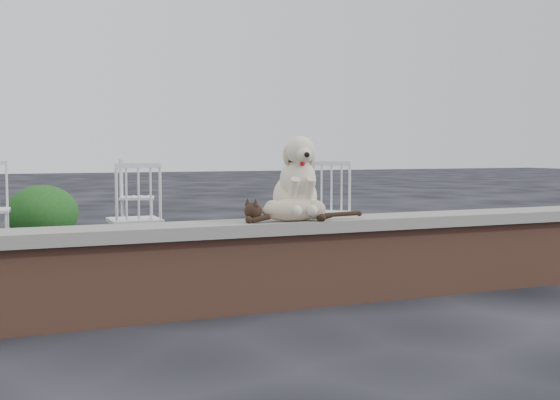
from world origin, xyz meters
name	(u,v)px	position (x,y,z in m)	size (l,w,h in m)	color
ground	(234,311)	(0.00, 0.00, 0.00)	(60.00, 60.00, 0.00)	black
brick_wall	(234,273)	(0.00, 0.00, 0.25)	(6.00, 0.30, 0.50)	brown
capstone	(234,228)	(0.00, 0.00, 0.54)	(6.20, 0.40, 0.08)	slate
dog	(295,177)	(0.46, 0.06, 0.86)	(0.37, 0.49, 0.57)	beige
cat	(293,209)	(0.38, -0.09, 0.66)	(0.98, 0.24, 0.17)	tan
chair_c	(135,218)	(-0.30, 1.68, 0.47)	(0.56, 0.56, 0.94)	white
chair_e	(137,196)	(0.31, 4.53, 0.47)	(0.56, 0.56, 0.94)	white
chair_d	(326,212)	(1.48, 1.60, 0.47)	(0.56, 0.56, 0.94)	white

